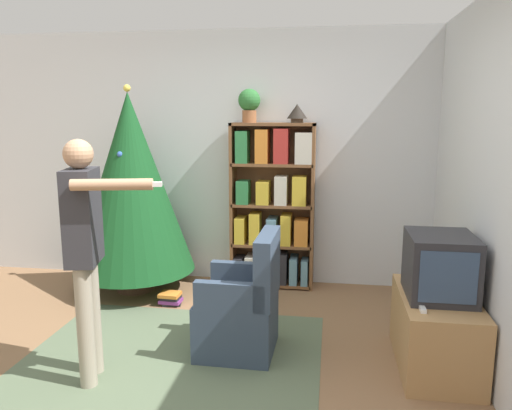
% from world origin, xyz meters
% --- Properties ---
extents(ground_plane, '(14.00, 14.00, 0.00)m').
position_xyz_m(ground_plane, '(0.00, 0.00, 0.00)').
color(ground_plane, '#846042').
extents(wall_back, '(8.00, 0.10, 2.60)m').
position_xyz_m(wall_back, '(0.00, 2.30, 1.30)').
color(wall_back, silver).
rests_on(wall_back, ground_plane).
extents(area_rug, '(2.16, 1.94, 0.01)m').
position_xyz_m(area_rug, '(-0.24, 0.33, 0.00)').
color(area_rug, '#56664C').
rests_on(area_rug, ground_plane).
extents(bookshelf, '(0.84, 0.27, 1.68)m').
position_xyz_m(bookshelf, '(0.31, 2.09, 0.82)').
color(bookshelf, brown).
rests_on(bookshelf, ground_plane).
extents(tv_stand, '(0.50, 0.92, 0.52)m').
position_xyz_m(tv_stand, '(1.64, 0.58, 0.26)').
color(tv_stand, tan).
rests_on(tv_stand, ground_plane).
extents(television, '(0.44, 0.51, 0.44)m').
position_xyz_m(television, '(1.64, 0.58, 0.74)').
color(television, '#28282D').
rests_on(television, tv_stand).
extents(game_remote, '(0.04, 0.12, 0.02)m').
position_xyz_m(game_remote, '(1.48, 0.31, 0.53)').
color(game_remote, white).
rests_on(game_remote, tv_stand).
extents(christmas_tree, '(1.20, 1.20, 2.04)m').
position_xyz_m(christmas_tree, '(-1.05, 1.75, 1.09)').
color(christmas_tree, '#4C3323').
rests_on(christmas_tree, ground_plane).
extents(armchair, '(0.58, 0.57, 0.92)m').
position_xyz_m(armchair, '(0.25, 0.60, 0.32)').
color(armchair, '#334256').
rests_on(armchair, ground_plane).
extents(standing_person, '(0.69, 0.46, 1.62)m').
position_xyz_m(standing_person, '(-0.68, 0.06, 0.96)').
color(standing_person, '#9E937F').
rests_on(standing_person, ground_plane).
extents(potted_plant, '(0.22, 0.22, 0.33)m').
position_xyz_m(potted_plant, '(0.06, 2.09, 1.87)').
color(potted_plant, '#935B38').
rests_on(potted_plant, bookshelf).
extents(table_lamp, '(0.20, 0.20, 0.18)m').
position_xyz_m(table_lamp, '(0.54, 2.09, 1.78)').
color(table_lamp, '#473828').
rests_on(table_lamp, bookshelf).
extents(book_pile_near_tree, '(0.21, 0.19, 0.12)m').
position_xyz_m(book_pile_near_tree, '(-0.57, 1.41, 0.06)').
color(book_pile_near_tree, '#232328').
rests_on(book_pile_near_tree, ground_plane).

